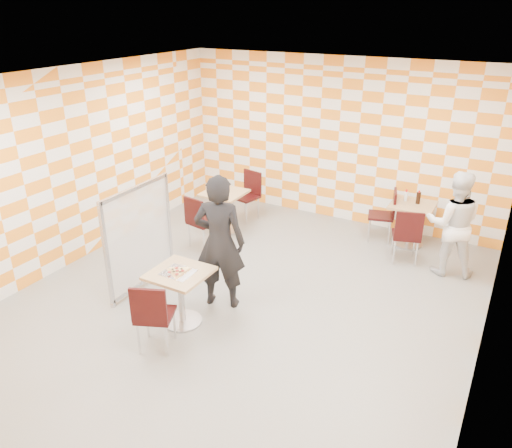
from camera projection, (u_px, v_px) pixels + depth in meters
The scene contains 15 objects.
room_shell at pixel (262, 190), 6.75m from camera, with size 7.00×7.00×7.00m.
main_table at pixel (181, 288), 6.31m from camera, with size 0.70×0.70×0.75m.
second_table at pixel (411, 217), 8.41m from camera, with size 0.70×0.70×0.75m.
empty_table at pixel (224, 205), 8.93m from camera, with size 0.70×0.70×0.75m.
chair_main_front at pixel (152, 313), 5.76m from camera, with size 0.55×0.56×0.92m.
chair_second_front at pixel (407, 232), 7.77m from camera, with size 0.53×0.54×0.92m.
chair_second_side at pixel (387, 211), 8.56m from camera, with size 0.53×0.52×0.92m.
chair_empty_near at pixel (199, 218), 8.27m from camera, with size 0.49×0.50×0.92m.
chair_empty_far at pixel (249, 191), 9.46m from camera, with size 0.50×0.51×0.92m.
partition at pixel (140, 237), 7.05m from camera, with size 0.08×1.38×1.55m.
man_dark at pixel (220, 242), 6.56m from camera, with size 0.68×0.45×1.87m, color black.
man_white at pixel (453, 224), 7.41m from camera, with size 0.79×0.62×1.63m, color white.
pizza_on_foil at pixel (179, 271), 6.20m from camera, with size 0.40×0.40×0.04m.
sport_bottle at pixel (406, 196), 8.41m from camera, with size 0.06×0.06×0.20m.
soda_bottle at pixel (418, 198), 8.28m from camera, with size 0.07×0.07×0.23m.
Camera 1 is at (3.01, -5.06, 3.82)m, focal length 35.00 mm.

